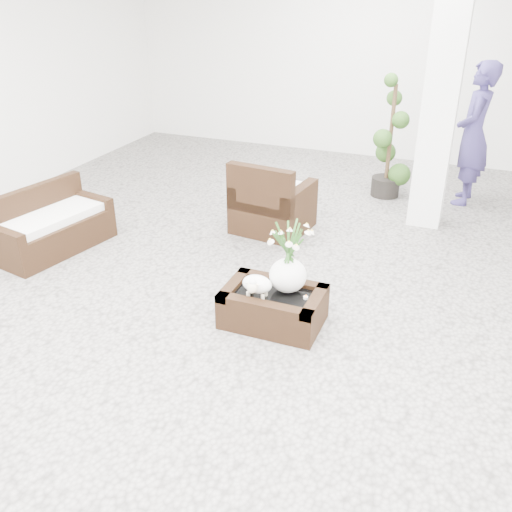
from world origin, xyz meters
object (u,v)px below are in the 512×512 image
at_px(armchair, 273,195).
at_px(topiary, 390,138).
at_px(coffee_table, 273,308).
at_px(loveseat, 51,221).

relative_size(armchair, topiary, 0.54).
bearing_deg(coffee_table, topiary, 84.84).
bearing_deg(loveseat, topiary, -34.16).
relative_size(loveseat, topiary, 0.80).
distance_m(loveseat, topiary, 4.63).
distance_m(armchair, topiary, 2.10).
bearing_deg(armchair, topiary, -115.17).
bearing_deg(armchair, loveseat, 41.77).
height_order(coffee_table, topiary, topiary).
distance_m(armchair, loveseat, 2.64).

